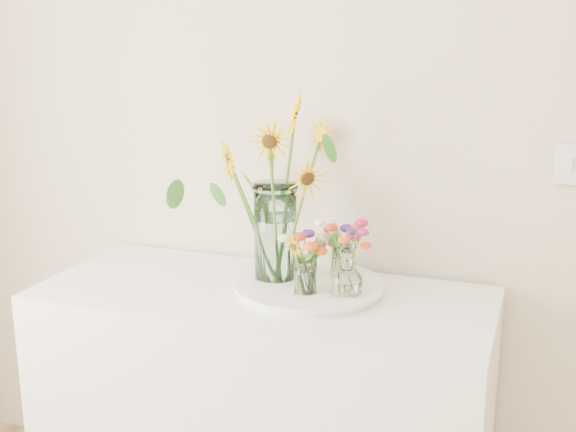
# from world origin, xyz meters

# --- Properties ---
(counter) EXTENTS (1.40, 0.60, 0.90)m
(counter) POSITION_xyz_m (-0.45, 1.93, 0.45)
(counter) COLOR white
(counter) RESTS_ON ground_plane
(tray) EXTENTS (0.44, 0.44, 0.02)m
(tray) POSITION_xyz_m (-0.32, 1.98, 0.91)
(tray) COLOR white
(tray) RESTS_ON counter
(mason_jar) EXTENTS (0.17, 0.17, 0.31)m
(mason_jar) POSITION_xyz_m (-0.43, 1.99, 1.08)
(mason_jar) COLOR silver
(mason_jar) RESTS_ON tray
(sunflower_bouquet) EXTENTS (0.91, 0.91, 0.57)m
(sunflower_bouquet) POSITION_xyz_m (-0.43, 1.99, 1.21)
(sunflower_bouquet) COLOR yellow
(sunflower_bouquet) RESTS_ON tray
(small_vase_a) EXTENTS (0.07, 0.07, 0.11)m
(small_vase_a) POSITION_xyz_m (-0.30, 1.90, 0.98)
(small_vase_a) COLOR white
(small_vase_a) RESTS_ON tray
(wildflower_posy_a) EXTENTS (0.18, 0.18, 0.20)m
(wildflower_posy_a) POSITION_xyz_m (-0.30, 1.90, 1.03)
(wildflower_posy_a) COLOR #FD4716
(wildflower_posy_a) RESTS_ON tray
(small_vase_b) EXTENTS (0.12, 0.12, 0.14)m
(small_vase_b) POSITION_xyz_m (-0.18, 1.93, 0.99)
(small_vase_b) COLOR white
(small_vase_b) RESTS_ON tray
(wildflower_posy_b) EXTENTS (0.21, 0.21, 0.23)m
(wildflower_posy_b) POSITION_xyz_m (-0.18, 1.93, 1.04)
(wildflower_posy_b) COLOR #FD4716
(wildflower_posy_b) RESTS_ON tray
(small_vase_c) EXTENTS (0.06, 0.06, 0.10)m
(small_vase_c) POSITION_xyz_m (-0.24, 2.08, 0.97)
(small_vase_c) COLOR white
(small_vase_c) RESTS_ON tray
(wildflower_posy_c) EXTENTS (0.19, 0.19, 0.19)m
(wildflower_posy_c) POSITION_xyz_m (-0.24, 2.08, 1.02)
(wildflower_posy_c) COLOR #FD4716
(wildflower_posy_c) RESTS_ON tray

